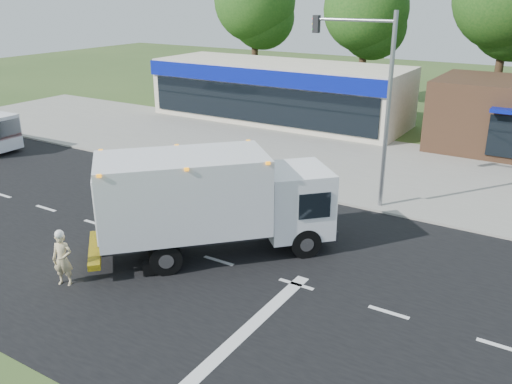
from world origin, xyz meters
TOP-DOWN VIEW (x-y plane):
  - ground at (0.00, 0.00)m, footprint 120.00×120.00m
  - road_asphalt at (0.00, 0.00)m, footprint 60.00×14.00m
  - sidewalk at (0.00, 8.20)m, footprint 60.00×2.40m
  - parking_apron at (0.00, 14.00)m, footprint 60.00×9.00m
  - lane_markings at (1.35, -1.35)m, footprint 55.20×7.00m
  - ems_box_truck at (-0.55, 0.36)m, footprint 7.56×7.69m
  - emergency_worker at (-3.19, -3.80)m, footprint 0.76×0.65m
  - retail_strip_mall at (-9.00, 19.93)m, footprint 18.00×6.20m
  - traffic_signal_pole at (2.35, 7.60)m, footprint 3.51×0.25m
  - background_trees at (-0.85, 28.16)m, footprint 36.77×7.39m

SIDE VIEW (x-z plane):
  - ground at x=0.00m, z-range 0.00..0.00m
  - road_asphalt at x=0.00m, z-range -0.01..0.01m
  - parking_apron at x=0.00m, z-range 0.00..0.02m
  - lane_markings at x=1.35m, z-range 0.01..0.02m
  - sidewalk at x=0.00m, z-range 0.00..0.12m
  - emergency_worker at x=-3.19m, z-range -0.02..1.85m
  - retail_strip_mall at x=-9.00m, z-range 0.01..4.01m
  - ems_box_truck at x=-0.55m, z-range 0.28..3.94m
  - traffic_signal_pole at x=2.35m, z-range 0.92..8.92m
  - background_trees at x=-0.85m, z-range 1.33..13.43m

